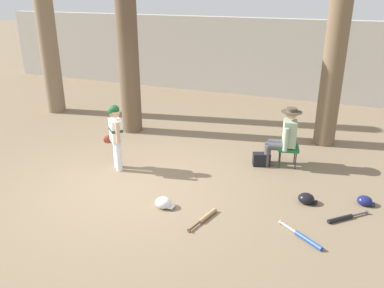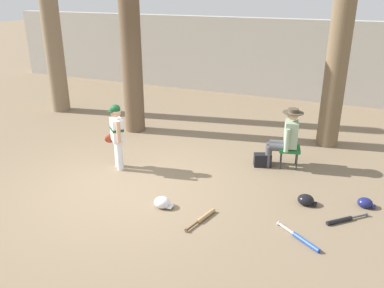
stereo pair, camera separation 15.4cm
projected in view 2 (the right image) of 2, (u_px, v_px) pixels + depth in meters
name	position (u px, v px, depth m)	size (l,w,h in m)	color
ground_plane	(129.00, 188.00, 7.14)	(60.00, 60.00, 0.00)	#7F6B51
concrete_back_wall	(245.00, 57.00, 12.92)	(18.00, 0.36, 2.44)	#ADA89E
tree_near_player	(131.00, 45.00, 9.24)	(0.79, 0.79, 4.97)	brown
tree_behind_spectator	(339.00, 48.00, 8.30)	(0.78, 0.78, 5.14)	brown
young_ballplayer	(116.00, 132.00, 7.65)	(0.57, 0.45, 1.31)	white
folding_stool	(290.00, 149.00, 7.85)	(0.47, 0.47, 0.41)	#196B2D
seated_spectator	(286.00, 136.00, 7.77)	(0.68, 0.54, 1.20)	#47474C
handbag_beside_stool	(263.00, 160.00, 7.95)	(0.34, 0.18, 0.26)	black
tree_far_left	(49.00, 11.00, 10.58)	(0.78, 0.78, 6.27)	#7F6B51
bat_blue_youth	(303.00, 240.00, 5.62)	(0.69, 0.52, 0.07)	#2347AD
bat_wood_tan	(204.00, 217.00, 6.17)	(0.24, 0.72, 0.07)	tan
bat_black_composite	(343.00, 220.00, 6.10)	(0.59, 0.56, 0.07)	black
batting_helmet_black	(306.00, 200.00, 6.58)	(0.32, 0.24, 0.18)	black
batting_helmet_white	(162.00, 202.00, 6.50)	(0.32, 0.25, 0.19)	silver
batting_helmet_navy	(365.00, 203.00, 6.50)	(0.29, 0.22, 0.16)	navy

